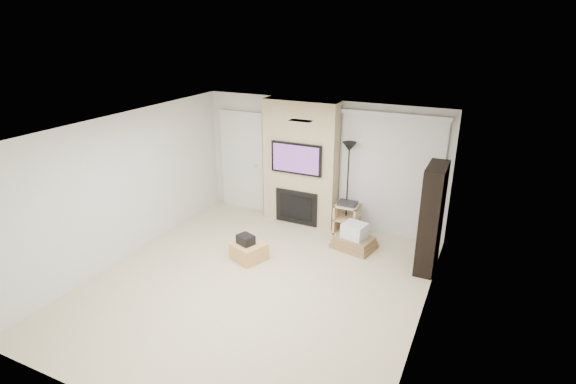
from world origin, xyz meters
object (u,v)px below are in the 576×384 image
at_px(floor_lamp, 349,162).
at_px(bookshelf, 431,218).
at_px(ottoman, 249,251).
at_px(av_stand, 347,217).
at_px(box_stack, 354,239).

relative_size(floor_lamp, bookshelf, 1.00).
relative_size(ottoman, bookshelf, 0.28).
xyz_separation_m(floor_lamp, av_stand, (0.06, -0.13, -1.07)).
bearing_deg(av_stand, ottoman, -125.20).
distance_m(av_stand, box_stack, 0.65).
distance_m(ottoman, floor_lamp, 2.51).
bearing_deg(av_stand, box_stack, -58.99).
bearing_deg(ottoman, bookshelf, 20.06).
xyz_separation_m(box_stack, bookshelf, (1.31, -0.13, 0.72)).
distance_m(floor_lamp, box_stack, 1.45).
xyz_separation_m(av_stand, box_stack, (0.32, -0.54, -0.16)).
bearing_deg(box_stack, ottoman, -142.62).
relative_size(av_stand, box_stack, 0.80).
bearing_deg(ottoman, box_stack, 37.38).
height_order(ottoman, box_stack, box_stack).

